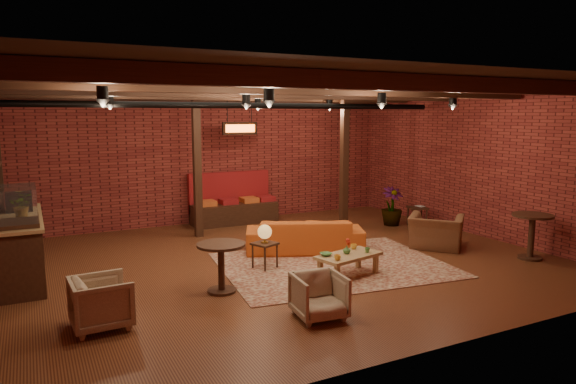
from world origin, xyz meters
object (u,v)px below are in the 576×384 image
armchair_right (436,226)px  sofa (305,235)px  side_table_book (417,208)px  round_table_left (221,259)px  coffee_table (348,257)px  side_table_lamp (265,235)px  armchair_b (319,294)px  plant_tall (393,168)px  armchair_a (101,300)px  round_table_right (532,229)px

armchair_right → sofa: bearing=27.9°
side_table_book → round_table_left: bearing=-158.5°
sofa → coffee_table: bearing=110.1°
side_table_lamp → side_table_book: 4.91m
armchair_b → side_table_lamp: bearing=89.4°
coffee_table → armchair_right: armchair_right is taller
armchair_b → plant_tall: 6.24m
side_table_lamp → armchair_a: size_ratio=1.08×
coffee_table → round_table_left: 2.15m
armchair_right → round_table_left: bearing=55.0°
armchair_b → round_table_right: size_ratio=0.77×
armchair_a → armchair_b: (2.60, -0.97, -0.03)m
side_table_book → round_table_right: 3.16m
sofa → armchair_b: size_ratio=3.46×
sofa → round_table_left: size_ratio=3.00×
armchair_a → armchair_b: 2.78m
round_table_left → armchair_b: size_ratio=1.15×
coffee_table → armchair_a: bearing=-175.1°
round_table_right → side_table_book: bearing=89.6°
armchair_right → plant_tall: bearing=-56.2°
side_table_lamp → armchair_a: bearing=-154.6°
side_table_lamp → armchair_a: 3.19m
armchair_a → armchair_right: bearing=-83.7°
coffee_table → side_table_book: bearing=34.4°
armchair_b → armchair_a: bearing=165.6°
armchair_a → round_table_right: round_table_right is taller
round_table_left → side_table_book: size_ratio=1.37×
sofa → armchair_right: (2.50, -0.95, 0.12)m
coffee_table → round_table_right: round_table_right is taller
coffee_table → armchair_a: (-3.92, -0.33, 0.02)m
round_table_left → armchair_a: (-1.79, -0.56, -0.15)m
armchair_b → round_table_right: (4.93, 0.64, 0.24)m
side_table_lamp → round_table_left: side_table_lamp is taller
round_table_right → side_table_lamp: bearing=160.0°
round_table_left → armchair_right: size_ratio=0.74×
armchair_right → round_table_right: 1.74m
round_table_left → plant_tall: (5.31, 2.66, 0.88)m
armchair_a → coffee_table: bearing=-88.2°
side_table_lamp → coffee_table: bearing=-44.7°
coffee_table → armchair_b: (-1.31, -1.30, -0.01)m
round_table_left → round_table_right: round_table_right is taller
side_table_lamp → round_table_right: (4.66, -1.70, -0.03)m
armchair_a → side_table_book: 8.07m
side_table_lamp → side_table_book: side_table_lamp is taller
coffee_table → armchair_b: armchair_b is taller
coffee_table → armchair_b: bearing=-135.2°
round_table_right → round_table_left: bearing=171.2°
side_table_book → plant_tall: size_ratio=0.20×
armchair_right → side_table_book: bearing=-71.8°
armchair_right → side_table_lamp: bearing=44.3°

